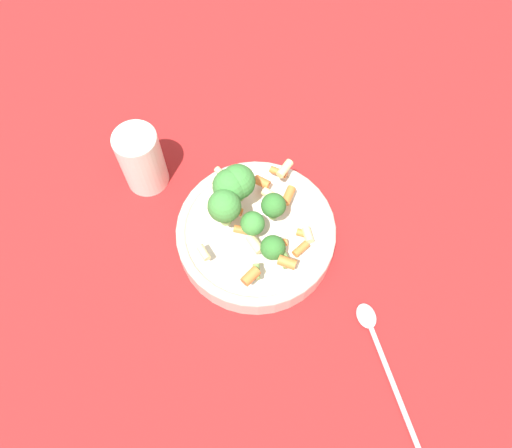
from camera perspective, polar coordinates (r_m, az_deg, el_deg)
ground_plane at (r=0.74m, az=0.00°, el=-1.85°), size 3.00×3.00×0.00m
bowl at (r=0.72m, az=0.00°, el=-1.08°), size 0.23×0.23×0.04m
pasta_salad at (r=0.66m, az=-1.33°, el=2.37°), size 0.20×0.17×0.09m
cup at (r=0.76m, az=-12.97°, el=7.27°), size 0.06×0.06×0.11m
spoon at (r=0.70m, az=13.89°, el=-13.63°), size 0.17×0.13×0.01m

